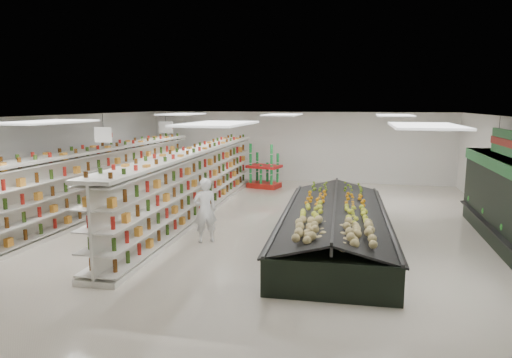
% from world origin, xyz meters
% --- Properties ---
extents(floor, '(16.00, 16.00, 0.00)m').
position_xyz_m(floor, '(0.00, 0.00, 0.00)').
color(floor, beige).
rests_on(floor, ground).
extents(ceiling, '(14.00, 16.00, 0.02)m').
position_xyz_m(ceiling, '(0.00, 0.00, 3.20)').
color(ceiling, white).
rests_on(ceiling, wall_back).
extents(wall_back, '(14.00, 0.02, 3.20)m').
position_xyz_m(wall_back, '(0.00, 8.00, 1.60)').
color(wall_back, white).
rests_on(wall_back, floor).
extents(wall_front, '(14.00, 0.02, 3.20)m').
position_xyz_m(wall_front, '(0.00, -8.00, 1.60)').
color(wall_front, white).
rests_on(wall_front, floor).
extents(wall_left, '(0.02, 16.00, 3.20)m').
position_xyz_m(wall_left, '(-7.00, 0.00, 1.60)').
color(wall_left, white).
rests_on(wall_left, floor).
extents(aisle_sign_near, '(0.52, 0.06, 0.75)m').
position_xyz_m(aisle_sign_near, '(-3.80, -2.00, 2.75)').
color(aisle_sign_near, white).
rests_on(aisle_sign_near, ceiling).
extents(aisle_sign_far, '(0.52, 0.06, 0.75)m').
position_xyz_m(aisle_sign_far, '(-3.80, 2.00, 2.75)').
color(aisle_sign_far, white).
rests_on(aisle_sign_far, ceiling).
extents(gondola_left, '(1.22, 12.45, 2.16)m').
position_xyz_m(gondola_left, '(-5.41, 0.14, 0.99)').
color(gondola_left, white).
rests_on(gondola_left, floor).
extents(gondola_center, '(1.19, 12.25, 2.12)m').
position_xyz_m(gondola_center, '(-2.29, 0.74, 0.97)').
color(gondola_center, white).
rests_on(gondola_center, floor).
extents(produce_island, '(2.98, 7.56, 1.12)m').
position_xyz_m(produce_island, '(2.27, -1.30, 0.51)').
color(produce_island, black).
rests_on(produce_island, floor).
extents(soda_endcap, '(1.53, 1.21, 1.73)m').
position_xyz_m(soda_endcap, '(-1.11, 6.01, 0.84)').
color(soda_endcap, '#A51A12').
rests_on(soda_endcap, floor).
extents(shopper_main, '(0.74, 0.68, 1.70)m').
position_xyz_m(shopper_main, '(-1.00, -2.01, 0.85)').
color(shopper_main, silver).
rests_on(shopper_main, floor).
extents(shopper_background, '(0.73, 0.96, 1.76)m').
position_xyz_m(shopper_background, '(-3.65, 2.86, 0.88)').
color(shopper_background, tan).
rests_on(shopper_background, floor).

